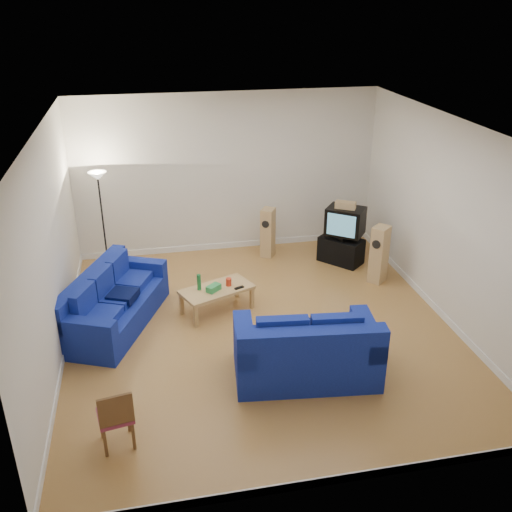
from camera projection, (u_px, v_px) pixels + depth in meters
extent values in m
cube|color=brown|center=(261.00, 329.00, 9.08)|extent=(6.00, 6.50, 0.01)
cube|color=white|center=(262.00, 128.00, 7.73)|extent=(6.00, 6.50, 0.01)
cube|color=white|center=(228.00, 174.00, 11.29)|extent=(6.00, 0.01, 3.20)
cube|color=white|center=(331.00, 365.00, 5.52)|extent=(6.00, 0.01, 3.20)
cube|color=white|center=(49.00, 253.00, 7.86)|extent=(0.01, 6.50, 3.20)
cube|color=white|center=(448.00, 222.00, 8.94)|extent=(0.01, 6.50, 3.20)
cube|color=white|center=(229.00, 245.00, 11.93)|extent=(6.00, 0.02, 0.12)
cube|color=white|center=(323.00, 481.00, 6.17)|extent=(6.00, 0.02, 0.12)
cube|color=white|center=(66.00, 347.00, 8.51)|extent=(0.02, 6.50, 0.12)
cube|color=white|center=(435.00, 307.00, 9.59)|extent=(0.02, 6.50, 0.12)
cube|color=navy|center=(116.00, 312.00, 9.13)|extent=(1.79, 2.47, 0.43)
cube|color=navy|center=(91.00, 286.00, 9.01)|extent=(1.10, 2.17, 0.44)
cube|color=navy|center=(138.00, 266.00, 9.89)|extent=(0.99, 0.59, 0.25)
cube|color=navy|center=(83.00, 327.00, 8.08)|extent=(0.99, 0.59, 0.25)
cube|color=#050D35|center=(123.00, 296.00, 8.96)|extent=(0.54, 0.54, 0.12)
cube|color=navy|center=(305.00, 359.00, 7.92)|extent=(2.06, 1.30, 0.48)
cube|color=navy|center=(312.00, 347.00, 7.34)|extent=(1.97, 0.47, 0.49)
cube|color=navy|center=(244.00, 339.00, 7.69)|extent=(0.37, 1.11, 0.28)
cube|color=navy|center=(367.00, 333.00, 7.83)|extent=(0.37, 1.11, 0.28)
cube|color=#050D35|center=(304.00, 331.00, 7.92)|extent=(0.51, 0.51, 0.14)
cube|color=tan|center=(217.00, 290.00, 9.43)|extent=(1.31, 1.00, 0.05)
cube|color=tan|center=(196.00, 317.00, 9.06)|extent=(0.08, 0.08, 0.38)
cube|color=tan|center=(182.00, 304.00, 9.42)|extent=(0.08, 0.08, 0.38)
cube|color=tan|center=(252.00, 298.00, 9.61)|extent=(0.08, 0.08, 0.38)
cube|color=tan|center=(236.00, 287.00, 9.97)|extent=(0.08, 0.08, 0.38)
cylinder|color=#197233|center=(199.00, 282.00, 9.31)|extent=(0.09, 0.09, 0.28)
cube|color=green|center=(214.00, 288.00, 9.32)|extent=(0.27, 0.26, 0.10)
cylinder|color=red|center=(229.00, 282.00, 9.48)|extent=(0.11, 0.11, 0.13)
cube|color=black|center=(239.00, 288.00, 9.41)|extent=(0.17, 0.11, 0.02)
cube|color=black|center=(341.00, 250.00, 11.23)|extent=(0.89, 0.92, 0.51)
cube|color=black|center=(342.00, 235.00, 11.14)|extent=(0.46, 0.50, 0.09)
cube|color=black|center=(345.00, 221.00, 10.98)|extent=(0.86, 0.82, 0.53)
cube|color=teal|center=(341.00, 226.00, 10.77)|extent=(0.45, 0.35, 0.43)
cube|color=tan|center=(345.00, 205.00, 10.82)|extent=(0.41, 0.33, 0.14)
cube|color=tan|center=(268.00, 233.00, 11.39)|extent=(0.35, 0.37, 1.01)
cylinder|color=black|center=(265.00, 224.00, 11.16)|extent=(0.14, 0.09, 0.15)
cube|color=tan|center=(379.00, 254.00, 10.36)|extent=(0.40, 0.40, 1.08)
cylinder|color=black|center=(376.00, 244.00, 10.13)|extent=(0.12, 0.13, 0.16)
cylinder|color=black|center=(109.00, 268.00, 11.03)|extent=(0.25, 0.25, 0.03)
cylinder|color=black|center=(103.00, 224.00, 10.64)|extent=(0.03, 0.03, 1.82)
cone|color=white|center=(97.00, 176.00, 10.25)|extent=(0.33, 0.33, 0.15)
cube|color=brown|center=(105.00, 443.00, 6.51)|extent=(0.04, 0.04, 0.39)
cube|color=brown|center=(101.00, 425.00, 6.78)|extent=(0.04, 0.04, 0.39)
cube|color=brown|center=(133.00, 436.00, 6.62)|extent=(0.04, 0.04, 0.39)
cube|color=brown|center=(128.00, 418.00, 6.89)|extent=(0.04, 0.04, 0.39)
cube|color=#882C47|center=(115.00, 416.00, 6.61)|extent=(0.46, 0.46, 0.05)
cube|color=brown|center=(116.00, 411.00, 6.37)|extent=(0.39, 0.10, 0.39)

